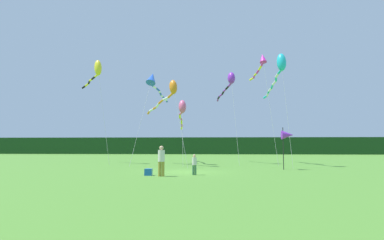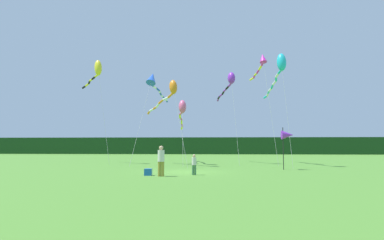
{
  "view_description": "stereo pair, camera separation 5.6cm",
  "coord_description": "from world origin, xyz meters",
  "px_view_note": "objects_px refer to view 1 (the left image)",
  "views": [
    {
      "loc": [
        1.91,
        -22.7,
        1.89
      ],
      "look_at": [
        0.0,
        6.0,
        4.13
      ],
      "focal_mm": 30.14,
      "sensor_mm": 36.0,
      "label": 1
    },
    {
      "loc": [
        1.97,
        -22.7,
        1.89
      ],
      "look_at": [
        0.0,
        6.0,
        4.13
      ],
      "focal_mm": 30.14,
      "sensor_mm": 36.0,
      "label": 2
    }
  ],
  "objects_px": {
    "kite_purple": "(230,81)",
    "kite_rainbow": "(182,110)",
    "kite_orange": "(169,92)",
    "kite_magenta": "(261,62)",
    "kite_blue": "(153,81)",
    "cooler_box": "(148,172)",
    "person_child": "(194,163)",
    "kite_yellow": "(97,70)",
    "kite_cyan": "(280,67)",
    "person_adult": "(161,159)",
    "banner_flag_pole": "(287,135)"
  },
  "relations": [
    {
      "from": "kite_magenta",
      "to": "kite_cyan",
      "type": "bearing_deg",
      "value": -71.43
    },
    {
      "from": "kite_rainbow",
      "to": "kite_magenta",
      "type": "bearing_deg",
      "value": 9.34
    },
    {
      "from": "kite_purple",
      "to": "kite_yellow",
      "type": "height_order",
      "value": "kite_yellow"
    },
    {
      "from": "person_adult",
      "to": "kite_cyan",
      "type": "xyz_separation_m",
      "value": [
        9.33,
        10.35,
        8.07
      ]
    },
    {
      "from": "kite_orange",
      "to": "person_adult",
      "type": "bearing_deg",
      "value": -84.75
    },
    {
      "from": "cooler_box",
      "to": "kite_purple",
      "type": "bearing_deg",
      "value": 66.94
    },
    {
      "from": "person_child",
      "to": "kite_yellow",
      "type": "relative_size",
      "value": 0.12
    },
    {
      "from": "kite_purple",
      "to": "kite_cyan",
      "type": "xyz_separation_m",
      "value": [
        4.41,
        -3.79,
        0.47
      ]
    },
    {
      "from": "kite_blue",
      "to": "kite_rainbow",
      "type": "xyz_separation_m",
      "value": [
        3.15,
        -0.96,
        -3.22
      ]
    },
    {
      "from": "banner_flag_pole",
      "to": "kite_magenta",
      "type": "relative_size",
      "value": 0.29
    },
    {
      "from": "kite_purple",
      "to": "kite_cyan",
      "type": "distance_m",
      "value": 5.83
    },
    {
      "from": "kite_yellow",
      "to": "kite_rainbow",
      "type": "relative_size",
      "value": 1.18
    },
    {
      "from": "kite_orange",
      "to": "kite_yellow",
      "type": "distance_m",
      "value": 9.14
    },
    {
      "from": "person_child",
      "to": "kite_magenta",
      "type": "distance_m",
      "value": 17.22
    },
    {
      "from": "kite_magenta",
      "to": "kite_purple",
      "type": "height_order",
      "value": "kite_magenta"
    },
    {
      "from": "kite_rainbow",
      "to": "kite_purple",
      "type": "bearing_deg",
      "value": 18.84
    },
    {
      "from": "person_adult",
      "to": "kite_magenta",
      "type": "relative_size",
      "value": 0.16
    },
    {
      "from": "kite_blue",
      "to": "kite_cyan",
      "type": "relative_size",
      "value": 1.0
    },
    {
      "from": "kite_yellow",
      "to": "kite_cyan",
      "type": "xyz_separation_m",
      "value": [
        18.34,
        -2.68,
        -0.68
      ]
    },
    {
      "from": "kite_magenta",
      "to": "kite_rainbow",
      "type": "bearing_deg",
      "value": -170.66
    },
    {
      "from": "kite_purple",
      "to": "kite_rainbow",
      "type": "bearing_deg",
      "value": -161.16
    },
    {
      "from": "cooler_box",
      "to": "kite_yellow",
      "type": "distance_m",
      "value": 17.74
    },
    {
      "from": "person_adult",
      "to": "person_child",
      "type": "bearing_deg",
      "value": 28.34
    },
    {
      "from": "kite_blue",
      "to": "person_adult",
      "type": "bearing_deg",
      "value": -76.97
    },
    {
      "from": "kite_blue",
      "to": "kite_magenta",
      "type": "bearing_deg",
      "value": 1.9
    },
    {
      "from": "banner_flag_pole",
      "to": "kite_purple",
      "type": "xyz_separation_m",
      "value": [
        -4.0,
        8.16,
        5.98
      ]
    },
    {
      "from": "kite_magenta",
      "to": "kite_blue",
      "type": "xyz_separation_m",
      "value": [
        -11.28,
        -0.37,
        -1.84
      ]
    },
    {
      "from": "person_adult",
      "to": "cooler_box",
      "type": "xyz_separation_m",
      "value": [
        -0.89,
        0.5,
        -0.82
      ]
    },
    {
      "from": "cooler_box",
      "to": "kite_orange",
      "type": "distance_m",
      "value": 11.56
    },
    {
      "from": "person_child",
      "to": "kite_cyan",
      "type": "height_order",
      "value": "kite_cyan"
    },
    {
      "from": "person_adult",
      "to": "cooler_box",
      "type": "distance_m",
      "value": 1.31
    },
    {
      "from": "banner_flag_pole",
      "to": "kite_yellow",
      "type": "bearing_deg",
      "value": 158.51
    },
    {
      "from": "kite_purple",
      "to": "kite_rainbow",
      "type": "relative_size",
      "value": 1.03
    },
    {
      "from": "person_adult",
      "to": "kite_cyan",
      "type": "height_order",
      "value": "kite_cyan"
    },
    {
      "from": "kite_rainbow",
      "to": "kite_cyan",
      "type": "height_order",
      "value": "kite_cyan"
    },
    {
      "from": "cooler_box",
      "to": "kite_purple",
      "type": "distance_m",
      "value": 17.04
    },
    {
      "from": "cooler_box",
      "to": "kite_purple",
      "type": "height_order",
      "value": "kite_purple"
    },
    {
      "from": "kite_blue",
      "to": "kite_rainbow",
      "type": "height_order",
      "value": "kite_blue"
    },
    {
      "from": "person_child",
      "to": "kite_cyan",
      "type": "bearing_deg",
      "value": 51.57
    },
    {
      "from": "person_child",
      "to": "kite_orange",
      "type": "height_order",
      "value": "kite_orange"
    },
    {
      "from": "person_adult",
      "to": "kite_blue",
      "type": "height_order",
      "value": "kite_blue"
    },
    {
      "from": "kite_orange",
      "to": "kite_magenta",
      "type": "height_order",
      "value": "kite_magenta"
    },
    {
      "from": "banner_flag_pole",
      "to": "kite_magenta",
      "type": "distance_m",
      "value": 11.09
    },
    {
      "from": "kite_purple",
      "to": "kite_rainbow",
      "type": "distance_m",
      "value": 6.07
    },
    {
      "from": "person_adult",
      "to": "kite_rainbow",
      "type": "relative_size",
      "value": 0.2
    },
    {
      "from": "kite_orange",
      "to": "kite_magenta",
      "type": "xyz_separation_m",
      "value": [
        9.08,
        3.84,
        3.62
      ]
    },
    {
      "from": "person_child",
      "to": "kite_orange",
      "type": "bearing_deg",
      "value": 107.78
    },
    {
      "from": "kite_orange",
      "to": "kite_blue",
      "type": "height_order",
      "value": "kite_blue"
    },
    {
      "from": "kite_orange",
      "to": "kite_purple",
      "type": "relative_size",
      "value": 0.83
    },
    {
      "from": "person_adult",
      "to": "kite_purple",
      "type": "bearing_deg",
      "value": 70.83
    }
  ]
}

